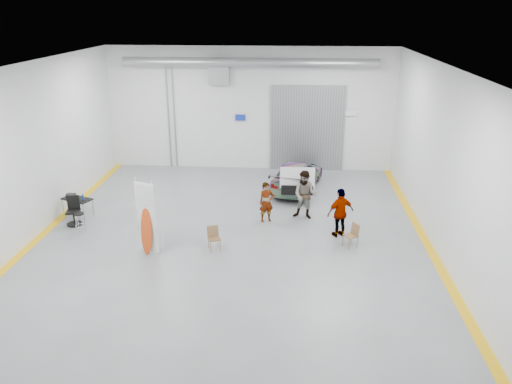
# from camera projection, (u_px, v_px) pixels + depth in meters

# --- Properties ---
(ground) EXTENTS (16.00, 16.00, 0.00)m
(ground) POSITION_uv_depth(u_px,v_px,m) (232.00, 235.00, 18.00)
(ground) COLOR slate
(ground) RESTS_ON ground
(room_shell) EXTENTS (14.02, 16.18, 6.01)m
(room_shell) POSITION_uv_depth(u_px,v_px,m) (244.00, 111.00, 18.62)
(room_shell) COLOR silver
(room_shell) RESTS_ON ground
(sedan_car) EXTENTS (2.67, 4.51, 1.22)m
(sedan_car) POSITION_uv_depth(u_px,v_px,m) (297.00, 175.00, 22.40)
(sedan_car) COLOR silver
(sedan_car) RESTS_ON ground
(person_a) EXTENTS (0.67, 0.56, 1.56)m
(person_a) POSITION_uv_depth(u_px,v_px,m) (266.00, 202.00, 18.90)
(person_a) COLOR #9B6954
(person_a) RESTS_ON ground
(person_b) EXTENTS (1.08, 0.92, 1.92)m
(person_b) POSITION_uv_depth(u_px,v_px,m) (305.00, 195.00, 19.13)
(person_b) COLOR slate
(person_b) RESTS_ON ground
(person_c) EXTENTS (1.13, 0.87, 1.81)m
(person_c) POSITION_uv_depth(u_px,v_px,m) (340.00, 213.00, 17.63)
(person_c) COLOR #936031
(person_c) RESTS_ON ground
(surfboard_display) EXTENTS (0.72, 0.39, 2.66)m
(surfboard_display) POSITION_uv_depth(u_px,v_px,m) (149.00, 224.00, 16.26)
(surfboard_display) COLOR white
(surfboard_display) RESTS_ON ground
(folding_chair_near) EXTENTS (0.50, 0.53, 0.81)m
(folding_chair_near) POSITION_uv_depth(u_px,v_px,m) (214.00, 243.00, 16.84)
(folding_chair_near) COLOR brown
(folding_chair_near) RESTS_ON ground
(folding_chair_far) EXTENTS (0.53, 0.65, 0.84)m
(folding_chair_far) POSITION_uv_depth(u_px,v_px,m) (350.00, 240.00, 17.02)
(folding_chair_far) COLOR brown
(folding_chair_far) RESTS_ON ground
(shop_stool) EXTENTS (0.37, 0.37, 0.72)m
(shop_stool) POSITION_uv_depth(u_px,v_px,m) (80.00, 222.00, 18.19)
(shop_stool) COLOR black
(shop_stool) RESTS_ON ground
(work_table) EXTENTS (1.31, 0.99, 0.96)m
(work_table) POSITION_uv_depth(u_px,v_px,m) (75.00, 198.00, 19.37)
(work_table) COLOR gray
(work_table) RESTS_ON ground
(office_chair) EXTENTS (0.58, 0.60, 1.09)m
(office_chair) POSITION_uv_depth(u_px,v_px,m) (74.00, 212.00, 18.74)
(office_chair) COLOR black
(office_chair) RESTS_ON ground
(trunk_lid) EXTENTS (1.43, 0.87, 0.04)m
(trunk_lid) POSITION_uv_depth(u_px,v_px,m) (297.00, 175.00, 20.44)
(trunk_lid) COLOR silver
(trunk_lid) RESTS_ON sedan_car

